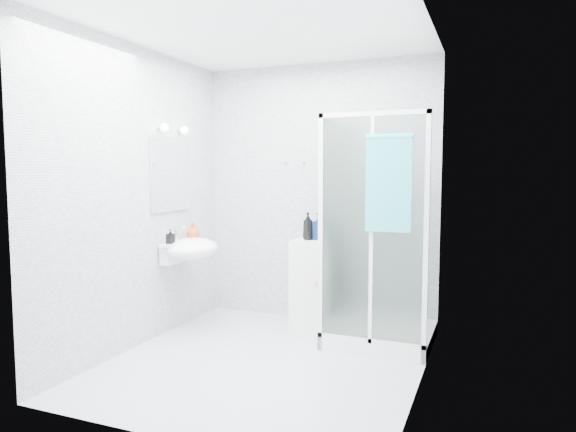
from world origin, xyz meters
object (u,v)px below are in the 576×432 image
at_px(soap_dispenser_orange, 193,231).
at_px(shampoo_bottle_b, 319,226).
at_px(shampoo_bottle_a, 308,226).
at_px(hand_towel, 389,181).
at_px(storage_cabinet, 312,284).
at_px(shower_enclosure, 370,293).
at_px(soap_dispenser_black, 170,236).
at_px(wall_basin, 190,249).

bearing_deg(soap_dispenser_orange, shampoo_bottle_b, 21.34).
distance_m(shampoo_bottle_a, shampoo_bottle_b, 0.11).
xyz_separation_m(hand_towel, shampoo_bottle_b, (-0.81, 0.71, -0.46)).
bearing_deg(storage_cabinet, hand_towel, -37.97).
xyz_separation_m(hand_towel, shampoo_bottle_a, (-0.91, 0.67, -0.46)).
bearing_deg(shampoo_bottle_a, soap_dispenser_orange, -158.95).
distance_m(shower_enclosure, shampoo_bottle_a, 0.92).
distance_m(storage_cabinet, hand_towel, 1.49).
xyz_separation_m(shampoo_bottle_b, soap_dispenser_black, (-1.17, -0.79, -0.06)).
relative_size(wall_basin, soap_dispenser_orange, 3.47).
bearing_deg(shower_enclosure, shampoo_bottle_b, 151.92).
bearing_deg(wall_basin, hand_towel, -2.59).
relative_size(shampoo_bottle_b, soap_dispenser_black, 1.95).
distance_m(hand_towel, shampoo_bottle_a, 1.21).
relative_size(shower_enclosure, hand_towel, 2.61).
xyz_separation_m(storage_cabinet, soap_dispenser_black, (-1.12, -0.74, 0.50)).
relative_size(storage_cabinet, hand_towel, 1.12).
xyz_separation_m(shampoo_bottle_a, shampoo_bottle_b, (0.10, 0.05, -0.00)).
relative_size(hand_towel, soap_dispenser_black, 5.67).
relative_size(shower_enclosure, soap_dispenser_black, 14.83).
relative_size(shower_enclosure, shampoo_bottle_b, 7.59).
bearing_deg(shampoo_bottle_a, hand_towel, -36.32).
bearing_deg(shampoo_bottle_b, wall_basin, -149.68).
distance_m(shower_enclosure, hand_towel, 1.10).
relative_size(storage_cabinet, soap_dispenser_black, 6.38).
relative_size(shampoo_bottle_b, soap_dispenser_orange, 1.63).
relative_size(shampoo_bottle_a, soap_dispenser_orange, 1.67).
relative_size(storage_cabinet, shampoo_bottle_b, 3.27).
height_order(shampoo_bottle_b, soap_dispenser_orange, shampoo_bottle_b).
relative_size(wall_basin, soap_dispenser_black, 4.15).
height_order(wall_basin, soap_dispenser_orange, soap_dispenser_orange).
bearing_deg(hand_towel, shampoo_bottle_b, 138.51).
distance_m(shower_enclosure, shampoo_bottle_b, 0.86).
height_order(hand_towel, shampoo_bottle_a, hand_towel).
xyz_separation_m(shower_enclosure, wall_basin, (-1.66, -0.32, 0.35)).
bearing_deg(soap_dispenser_orange, storage_cabinet, 20.04).
height_order(shampoo_bottle_a, soap_dispenser_orange, shampoo_bottle_a).
xyz_separation_m(storage_cabinet, soap_dispenser_orange, (-1.09, -0.40, 0.51)).
bearing_deg(shampoo_bottle_b, soap_dispenser_black, -146.01).
relative_size(hand_towel, soap_dispenser_orange, 4.74).
distance_m(storage_cabinet, soap_dispenser_black, 1.43).
height_order(wall_basin, hand_towel, hand_towel).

